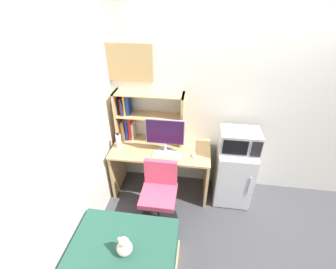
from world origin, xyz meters
TOP-DOWN VIEW (x-y plane):
  - wall_back at (0.40, 0.02)m, footprint 6.40×0.04m
  - wall_left at (-1.62, -1.60)m, footprint 0.04×4.40m
  - desk at (-0.90, -0.30)m, footprint 1.31×0.60m
  - hutch_bookshelf at (-1.21, -0.11)m, footprint 0.90×0.25m
  - monitor at (-0.83, -0.35)m, footprint 0.49×0.21m
  - keyboard at (-0.79, -0.43)m, footprint 0.37×0.14m
  - computer_mouse at (-0.46, -0.40)m, footprint 0.06×0.11m
  - water_bottle at (-1.45, -0.34)m, footprint 0.07×0.07m
  - mini_fridge at (0.09, -0.29)m, footprint 0.48×0.52m
  - microwave at (0.09, -0.29)m, footprint 0.49×0.34m
  - desk_chair at (-0.84, -0.81)m, footprint 0.48×0.48m
  - teddy_bear at (-1.01, -1.63)m, footprint 0.14×0.14m
  - wall_corkboard at (-1.34, -0.01)m, footprint 0.64×0.02m

SIDE VIEW (x-z plane):
  - desk_chair at x=-0.84m, z-range -0.04..0.79m
  - mini_fridge at x=0.09m, z-range 0.00..0.83m
  - desk at x=-0.90m, z-range 0.15..0.89m
  - teddy_bear at x=-1.01m, z-range 0.49..0.71m
  - keyboard at x=-0.79m, z-range 0.74..0.76m
  - computer_mouse at x=-0.46m, z-range 0.74..0.78m
  - water_bottle at x=-1.45m, z-range 0.74..0.95m
  - microwave at x=0.09m, z-range 0.83..1.09m
  - monitor at x=-0.83m, z-range 0.77..1.25m
  - hutch_bookshelf at x=-1.21m, z-range 0.76..1.47m
  - wall_back at x=0.40m, z-range 0.00..2.60m
  - wall_left at x=-1.62m, z-range 0.00..2.60m
  - wall_corkboard at x=-1.34m, z-range 1.55..2.01m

